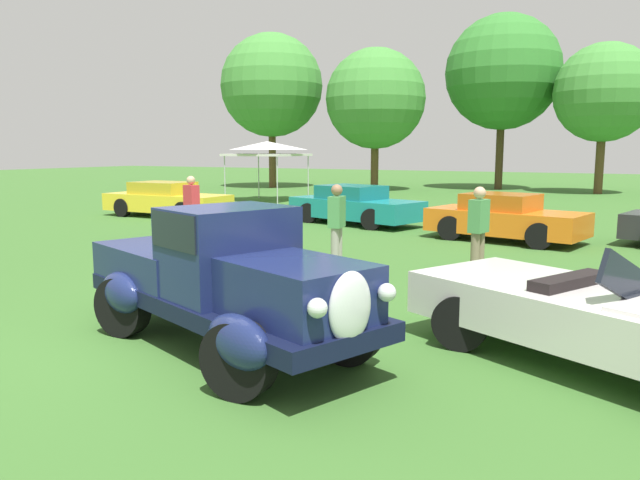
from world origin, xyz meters
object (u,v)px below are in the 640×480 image
at_px(show_car_orange, 504,218).
at_px(show_car_yellow, 166,200).
at_px(neighbor_convertible, 614,318).
at_px(canopy_tent_left_field, 267,148).
at_px(feature_pickup_truck, 225,277).
at_px(spectator_far_side, 192,207).
at_px(show_car_teal, 354,205).
at_px(spectator_by_row, 337,224).
at_px(spectator_between_cars, 478,229).

bearing_deg(show_car_orange, show_car_yellow, 178.09).
distance_m(neighbor_convertible, canopy_tent_left_field, 22.47).
height_order(neighbor_convertible, show_car_yellow, neighbor_convertible).
bearing_deg(feature_pickup_truck, neighbor_convertible, 17.50).
bearing_deg(spectator_far_side, show_car_yellow, 137.46).
relative_size(feature_pickup_truck, show_car_orange, 1.12).
relative_size(show_car_teal, spectator_by_row, 2.75).
relative_size(feature_pickup_truck, spectator_by_row, 2.74).
height_order(neighbor_convertible, canopy_tent_left_field, canopy_tent_left_field).
xyz_separation_m(show_car_orange, spectator_by_row, (-2.10, -5.54, 0.31)).
bearing_deg(spectator_far_side, canopy_tent_left_field, 113.78).
xyz_separation_m(spectator_between_cars, canopy_tent_left_field, (-12.56, 12.61, 1.51)).
bearing_deg(show_car_yellow, spectator_by_row, -31.74).
height_order(show_car_orange, canopy_tent_left_field, canopy_tent_left_field).
height_order(feature_pickup_truck, spectator_by_row, feature_pickup_truck).
height_order(spectator_far_side, canopy_tent_left_field, canopy_tent_left_field).
height_order(feature_pickup_truck, canopy_tent_left_field, canopy_tent_left_field).
relative_size(spectator_by_row, canopy_tent_left_field, 0.55).
bearing_deg(spectator_far_side, show_car_teal, 69.39).
bearing_deg(canopy_tent_left_field, show_car_orange, -32.23).
bearing_deg(spectator_by_row, neighbor_convertible, -35.11).
distance_m(feature_pickup_truck, spectator_far_side, 8.63).
distance_m(feature_pickup_truck, canopy_tent_left_field, 21.04).
bearing_deg(show_car_yellow, show_car_teal, 9.31).
distance_m(spectator_between_cars, canopy_tent_left_field, 17.87).
relative_size(spectator_between_cars, canopy_tent_left_field, 0.55).
xyz_separation_m(show_car_orange, spectator_between_cars, (0.50, -5.01, 0.31)).
bearing_deg(show_car_yellow, spectator_far_side, -42.54).
distance_m(spectator_far_side, canopy_tent_left_field, 12.70).
height_order(neighbor_convertible, show_car_teal, neighbor_convertible).
relative_size(show_car_yellow, show_car_teal, 0.99).
bearing_deg(show_car_teal, show_car_orange, -16.87).
bearing_deg(spectator_by_row, feature_pickup_truck, -79.50).
bearing_deg(show_car_teal, spectator_by_row, -68.06).
bearing_deg(show_car_teal, neighbor_convertible, -53.40).
bearing_deg(neighbor_convertible, show_car_orange, 107.76).
relative_size(spectator_between_cars, spectator_far_side, 1.00).
height_order(spectator_between_cars, spectator_far_side, same).
distance_m(show_car_yellow, canopy_tent_left_field, 7.45).
bearing_deg(spectator_between_cars, show_car_teal, 129.89).
relative_size(neighbor_convertible, canopy_tent_left_field, 1.52).
distance_m(feature_pickup_truck, neighbor_convertible, 4.32).
height_order(spectator_by_row, canopy_tent_left_field, canopy_tent_left_field).
relative_size(feature_pickup_truck, show_car_teal, 1.00).
xyz_separation_m(spectator_between_cars, spectator_by_row, (-2.60, -0.53, 0.00)).
bearing_deg(feature_pickup_truck, spectator_between_cars, 72.24).
bearing_deg(show_car_orange, show_car_teal, 163.13).
bearing_deg(feature_pickup_truck, show_car_yellow, 134.28).
height_order(spectator_between_cars, spectator_by_row, same).
distance_m(neighbor_convertible, spectator_between_cars, 4.72).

